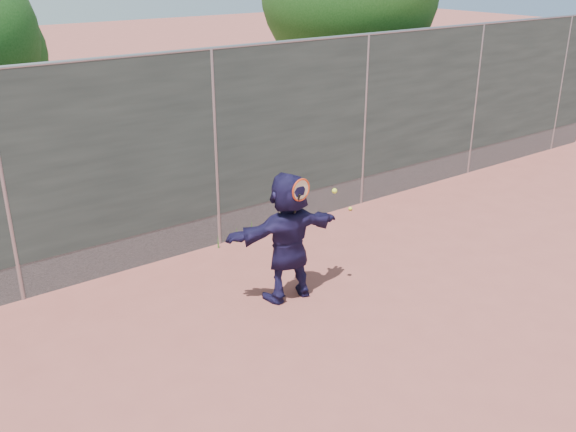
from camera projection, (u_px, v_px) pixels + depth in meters
ground at (372, 343)px, 7.50m from camera, size 80.00×80.00×0.00m
player at (288, 237)px, 8.21m from camera, size 1.65×0.69×1.73m
ball_ground at (350, 209)px, 11.40m from camera, size 0.07×0.07×0.07m
fence at (215, 146)px, 9.51m from camera, size 20.00×0.06×3.03m
swing_action at (304, 191)px, 7.87m from camera, size 0.68×0.17×0.51m
weed_clump at (239, 233)px, 10.14m from camera, size 0.68×0.07×0.30m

